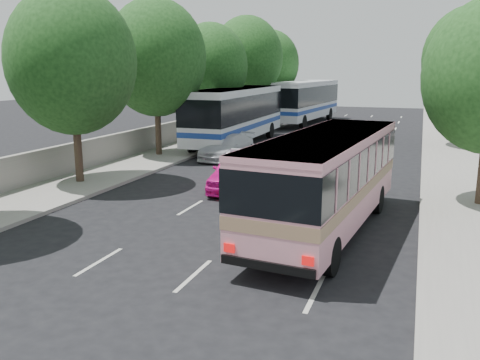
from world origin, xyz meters
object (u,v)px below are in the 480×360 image
at_px(tour_coach_rear, 306,98).
at_px(white_pickup, 227,147).
at_px(tour_coach_front, 237,111).
at_px(pink_taxi, 237,171).
at_px(pink_bus, 327,172).

bearing_deg(tour_coach_rear, white_pickup, -85.09).
distance_m(tour_coach_front, tour_coach_rear, 15.93).
xyz_separation_m(tour_coach_front, tour_coach_rear, (1.40, 15.87, 0.07)).
height_order(tour_coach_front, tour_coach_rear, tour_coach_rear).
bearing_deg(pink_taxi, white_pickup, 107.35).
bearing_deg(tour_coach_front, pink_taxi, -70.17).
xyz_separation_m(pink_bus, tour_coach_rear, (-8.08, 33.33, 0.44)).
bearing_deg(pink_bus, pink_taxi, 141.01).
bearing_deg(pink_taxi, tour_coach_front, 103.16).
bearing_deg(tour_coach_front, white_pickup, -76.01).
bearing_deg(white_pickup, pink_bus, -51.59).
height_order(pink_bus, pink_taxi, pink_bus).
xyz_separation_m(pink_taxi, tour_coach_rear, (-3.26, 28.56, 1.64)).
relative_size(pink_taxi, white_pickup, 0.98).
relative_size(pink_taxi, tour_coach_rear, 0.35).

